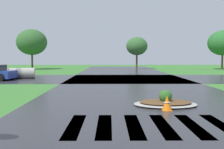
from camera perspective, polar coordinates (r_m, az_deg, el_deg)
asphalt_roadway at (r=12.72m, az=6.91°, el=-5.59°), size 10.81×80.00×0.01m
asphalt_cross_road at (r=24.64m, az=3.28°, el=-0.87°), size 90.00×9.73×0.01m
crosswalk_stripes at (r=8.31m, az=11.07°, el=-10.87°), size 5.85×2.88×0.01m
median_island at (r=11.57m, az=11.57°, el=-5.93°), size 2.73×1.91×0.68m
drainage_pipe_stack at (r=26.19m, az=-20.76°, el=0.25°), size 4.01×1.75×1.00m
traffic_cone at (r=10.47m, az=11.92°, el=-6.18°), size 0.38×0.38×0.60m
background_treeline at (r=41.38m, az=-4.47°, el=6.84°), size 47.91×5.65×6.27m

